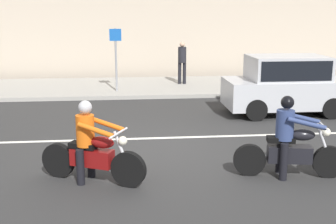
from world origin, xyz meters
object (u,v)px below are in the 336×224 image
at_px(parked_hatchback_silver, 286,84).
at_px(motorcycle_with_rider_orange_stripe, 91,149).
at_px(motorcycle_with_rider_denim_blue, 289,144).
at_px(pedestrian_bystander, 182,59).
at_px(street_sign_post, 116,53).

bearing_deg(parked_hatchback_silver, motorcycle_with_rider_orange_stripe, -138.37).
xyz_separation_m(motorcycle_with_rider_denim_blue, parked_hatchback_silver, (1.81, 5.06, 0.28)).
relative_size(parked_hatchback_silver, pedestrian_bystander, 2.14).
bearing_deg(pedestrian_bystander, motorcycle_with_rider_denim_blue, -85.68).
bearing_deg(pedestrian_bystander, street_sign_post, -152.95).
height_order(parked_hatchback_silver, pedestrian_bystander, pedestrian_bystander).
bearing_deg(street_sign_post, motorcycle_with_rider_denim_blue, -68.43).
distance_m(street_sign_post, pedestrian_bystander, 3.04).
height_order(parked_hatchback_silver, street_sign_post, street_sign_post).
bearing_deg(motorcycle_with_rider_orange_stripe, motorcycle_with_rider_denim_blue, -1.59).
relative_size(motorcycle_with_rider_orange_stripe, street_sign_post, 0.85).
bearing_deg(motorcycle_with_rider_denim_blue, street_sign_post, 111.57).
bearing_deg(street_sign_post, parked_hatchback_silver, -34.80).
xyz_separation_m(parked_hatchback_silver, street_sign_post, (-5.25, 3.65, 0.65)).
distance_m(motorcycle_with_rider_orange_stripe, street_sign_post, 8.67).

